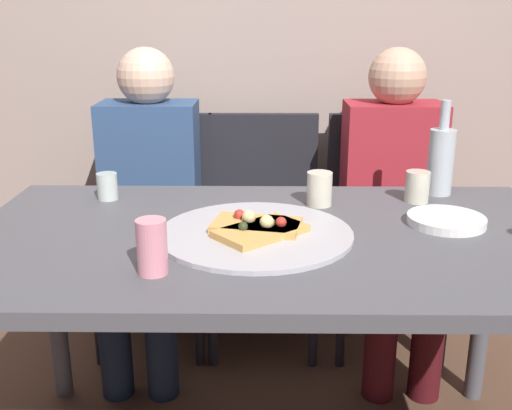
% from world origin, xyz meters
% --- Properties ---
extents(back_wall, '(6.00, 0.10, 2.60)m').
position_xyz_m(back_wall, '(0.00, 1.13, 1.30)').
color(back_wall, gray).
rests_on(back_wall, ground_plane).
extents(dining_table, '(1.56, 0.87, 0.75)m').
position_xyz_m(dining_table, '(0.00, 0.00, 0.67)').
color(dining_table, '#4C4C51').
rests_on(dining_table, ground_plane).
extents(pizza_tray, '(0.49, 0.49, 0.01)m').
position_xyz_m(pizza_tray, '(-0.04, -0.02, 0.75)').
color(pizza_tray, '#ADADB2').
rests_on(pizza_tray, dining_table).
extents(pizza_slice_last, '(0.25, 0.24, 0.05)m').
position_xyz_m(pizza_slice_last, '(-0.02, -0.04, 0.77)').
color(pizza_slice_last, tan).
rests_on(pizza_slice_last, pizza_tray).
extents(pizza_slice_extra, '(0.24, 0.17, 0.05)m').
position_xyz_m(pizza_slice_extra, '(-0.04, 0.00, 0.77)').
color(pizza_slice_extra, tan).
rests_on(pizza_slice_extra, pizza_tray).
extents(wine_bottle, '(0.08, 0.08, 0.29)m').
position_xyz_m(wine_bottle, '(0.53, 0.36, 0.86)').
color(wine_bottle, '#B2BCC1').
rests_on(wine_bottle, dining_table).
extents(tumbler_near, '(0.07, 0.07, 0.09)m').
position_xyz_m(tumbler_near, '(0.44, 0.27, 0.79)').
color(tumbler_near, beige).
rests_on(tumbler_near, dining_table).
extents(tumbler_far, '(0.07, 0.07, 0.10)m').
position_xyz_m(tumbler_far, '(0.14, 0.24, 0.80)').
color(tumbler_far, beige).
rests_on(tumbler_far, dining_table).
extents(short_glass, '(0.06, 0.06, 0.08)m').
position_xyz_m(short_glass, '(-0.49, 0.29, 0.79)').
color(short_glass, '#B7C6BC').
rests_on(short_glass, dining_table).
extents(soda_can, '(0.07, 0.07, 0.12)m').
position_xyz_m(soda_can, '(-0.26, -0.25, 0.81)').
color(soda_can, pink).
rests_on(soda_can, dining_table).
extents(plate_stack, '(0.21, 0.21, 0.02)m').
position_xyz_m(plate_stack, '(0.47, 0.07, 0.76)').
color(plate_stack, white).
rests_on(plate_stack, dining_table).
extents(chair_left, '(0.44, 0.44, 0.90)m').
position_xyz_m(chair_left, '(-0.45, 0.84, 0.51)').
color(chair_left, black).
rests_on(chair_left, ground_plane).
extents(chair_middle, '(0.44, 0.44, 0.90)m').
position_xyz_m(chair_middle, '(-0.02, 0.84, 0.51)').
color(chair_middle, black).
rests_on(chair_middle, ground_plane).
extents(chair_right, '(0.44, 0.44, 0.90)m').
position_xyz_m(chair_right, '(0.47, 0.84, 0.51)').
color(chair_right, black).
rests_on(chair_right, ground_plane).
extents(guest_in_sweater, '(0.36, 0.56, 1.17)m').
position_xyz_m(guest_in_sweater, '(-0.45, 0.68, 0.64)').
color(guest_in_sweater, navy).
rests_on(guest_in_sweater, ground_plane).
extents(guest_in_beanie, '(0.36, 0.56, 1.17)m').
position_xyz_m(guest_in_beanie, '(0.47, 0.68, 0.64)').
color(guest_in_beanie, maroon).
rests_on(guest_in_beanie, ground_plane).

